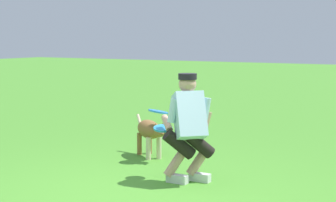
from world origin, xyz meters
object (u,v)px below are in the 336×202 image
object	(u,v)px
person	(189,124)
dog	(150,131)
frisbee_flying	(158,112)
frisbee_held	(163,128)

from	to	relation	value
person	dog	bearing A→B (deg)	5.98
dog	frisbee_flying	xyz separation A→B (m)	(-0.23, 0.16, 0.32)
dog	frisbee_flying	distance (m)	0.43
dog	frisbee_held	xyz separation A→B (m)	(-0.74, 0.87, 0.23)
person	frisbee_held	size ratio (longest dim) A/B	5.52
dog	frisbee_held	distance (m)	1.16
frisbee_flying	person	bearing A→B (deg)	139.54
dog	frisbee_flying	world-z (taller)	frisbee_flying
person	frisbee_held	distance (m)	0.40
dog	frisbee_held	world-z (taller)	frisbee_held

